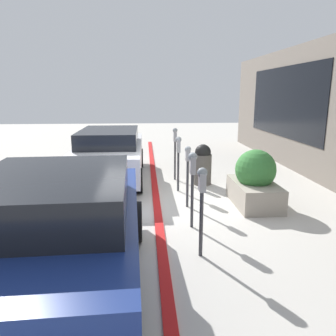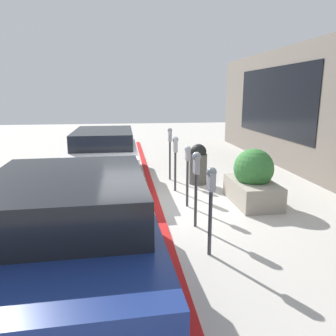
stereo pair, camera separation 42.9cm
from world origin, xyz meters
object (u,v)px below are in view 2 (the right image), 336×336
parking_meter_farthest (170,143)px  parked_car_front (72,231)px  parking_meter_fourth (175,151)px  parked_car_middle (105,154)px  parking_meter_second (196,171)px  parking_meter_nearest (211,191)px  planter_box (253,180)px  trash_bin (198,164)px  parking_meter_middle (188,163)px

parking_meter_farthest → parked_car_front: (-5.23, 1.93, -0.26)m
parking_meter_fourth → parked_car_middle: (1.31, 1.81, -0.27)m
parking_meter_second → parked_car_front: parked_car_front is taller
parking_meter_second → parked_car_front: 2.66m
parking_meter_nearest → planter_box: size_ratio=0.90×
parking_meter_nearest → parked_car_middle: parked_car_middle is taller
trash_bin → parked_car_front: bearing=150.8°
parking_meter_nearest → parked_car_middle: bearing=21.1°
parking_meter_second → parking_meter_middle: parking_meter_second is taller
parking_meter_farthest → parked_car_middle: 1.87m
parking_meter_farthest → parked_car_middle: parking_meter_farthest is taller
parking_meter_fourth → parking_meter_farthest: parking_meter_farthest is taller
parking_meter_nearest → parked_car_middle: (4.71, 1.81, -0.25)m
parking_meter_fourth → trash_bin: parking_meter_fourth is taller
parking_meter_farthest → parking_meter_fourth: bearing=178.9°
parking_meter_fourth → parked_car_front: size_ratio=0.33×
parking_meter_farthest → parked_car_front: bearing=159.8°
parking_meter_farthest → planter_box: size_ratio=0.97×
parking_meter_nearest → parking_meter_middle: parking_meter_nearest is taller
parking_meter_middle → parked_car_front: bearing=145.8°
parking_meter_fourth → parking_meter_second: bearing=-179.5°
parking_meter_middle → parked_car_front: (-2.93, 1.99, -0.15)m
parking_meter_second → trash_bin: 3.01m
parked_car_front → parking_meter_farthest: bearing=-22.3°
parked_car_front → parked_car_middle: (5.42, -0.09, -0.04)m
parking_meter_farthest → planter_box: (-2.29, -1.55, -0.54)m
parking_meter_second → parking_meter_farthest: (3.42, 0.00, 0.00)m
parking_meter_nearest → parking_meter_middle: (2.21, -0.08, -0.05)m
parking_meter_nearest → parking_meter_fourth: size_ratio=1.00×
parking_meter_second → parked_car_middle: 4.06m
planter_box → parked_car_middle: 4.20m
parking_meter_fourth → parking_meter_farthest: size_ratio=0.94×
parking_meter_second → parking_meter_nearest: bearing=179.0°
parking_meter_middle → trash_bin: bearing=-19.9°
planter_box → parking_meter_farthest: bearing=34.2°
parking_meter_farthest → parking_meter_middle: bearing=-178.5°
parked_car_middle → parking_meter_farthest: bearing=-95.9°
parking_meter_nearest → parking_meter_farthest: bearing=-0.2°
trash_bin → parking_meter_second: bearing=166.3°
parking_meter_middle → trash_bin: size_ratio=1.22×
parking_meter_fourth → parked_car_front: parked_car_front is taller
parking_meter_nearest → parking_meter_fourth: (3.40, 0.00, 0.02)m
parking_meter_fourth → parking_meter_middle: bearing=-176.1°
parked_car_front → trash_bin: parked_car_front is taller
trash_bin → planter_box: bearing=-154.0°
parked_car_middle → trash_bin: bearing=-106.0°
parking_meter_fourth → parking_meter_farthest: (1.12, -0.02, 0.03)m
parking_meter_farthest → parked_car_middle: size_ratio=0.32×
parking_meter_fourth → planter_box: 2.02m
parking_meter_fourth → parking_meter_nearest: bearing=-180.0°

